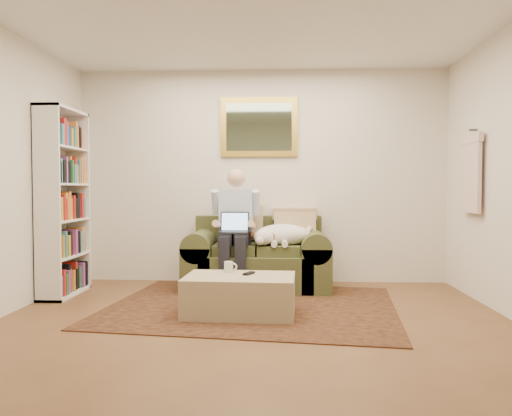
# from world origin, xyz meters

# --- Properties ---
(room_shell) EXTENTS (4.51, 5.00, 2.61)m
(room_shell) POSITION_xyz_m (0.00, 0.35, 1.30)
(room_shell) COLOR brown
(room_shell) RESTS_ON ground
(rug) EXTENTS (2.97, 2.50, 0.01)m
(rug) POSITION_xyz_m (-0.04, 1.16, 0.01)
(rug) COLOR black
(rug) RESTS_ON room_shell
(sofa) EXTENTS (1.64, 0.83, 0.98)m
(sofa) POSITION_xyz_m (-0.03, 2.05, 0.28)
(sofa) COLOR #434524
(sofa) RESTS_ON room_shell
(seated_man) EXTENTS (0.54, 0.77, 1.38)m
(seated_man) POSITION_xyz_m (-0.28, 1.90, 0.69)
(seated_man) COLOR #8CA8D8
(seated_man) RESTS_ON sofa
(laptop) EXTENTS (0.32, 0.25, 0.23)m
(laptop) POSITION_xyz_m (-0.28, 1.84, 0.72)
(laptop) COLOR black
(laptop) RESTS_ON seated_man
(sleeping_dog) EXTENTS (0.67, 0.42, 0.25)m
(sleeping_dog) POSITION_xyz_m (0.26, 1.97, 0.63)
(sleeping_dog) COLOR white
(sleeping_dog) RESTS_ON sofa
(ottoman) EXTENTS (1.01, 0.67, 0.36)m
(ottoman) POSITION_xyz_m (-0.13, 0.83, 0.18)
(ottoman) COLOR tan
(ottoman) RESTS_ON room_shell
(coffee_mug) EXTENTS (0.08, 0.08, 0.10)m
(coffee_mug) POSITION_xyz_m (-0.26, 1.02, 0.41)
(coffee_mug) COLOR white
(coffee_mug) RESTS_ON ottoman
(tv_remote) EXTENTS (0.11, 0.16, 0.02)m
(tv_remote) POSITION_xyz_m (-0.05, 0.90, 0.37)
(tv_remote) COLOR black
(tv_remote) RESTS_ON ottoman
(bookshelf) EXTENTS (0.28, 0.80, 2.00)m
(bookshelf) POSITION_xyz_m (-2.10, 1.60, 1.00)
(bookshelf) COLOR white
(bookshelf) RESTS_ON room_shell
(wall_mirror) EXTENTS (0.94, 0.04, 0.72)m
(wall_mirror) POSITION_xyz_m (-0.03, 2.47, 1.90)
(wall_mirror) COLOR gold
(wall_mirror) RESTS_ON room_shell
(hanging_shirt) EXTENTS (0.06, 0.52, 0.90)m
(hanging_shirt) POSITION_xyz_m (2.19, 1.60, 1.35)
(hanging_shirt) COLOR beige
(hanging_shirt) RESTS_ON room_shell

